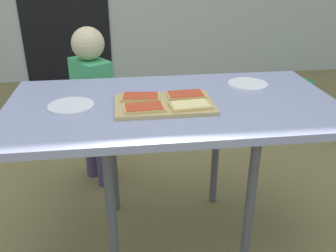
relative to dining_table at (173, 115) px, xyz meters
name	(u,v)px	position (x,y,z in m)	size (l,w,h in m)	color
ground_plane	(172,237)	(0.00, 0.00, -0.66)	(16.00, 16.00, 0.00)	olive
dining_table	(173,115)	(0.00, 0.00, 0.00)	(1.36, 0.72, 0.72)	#8E93B3
cutting_board	(164,104)	(-0.04, -0.04, 0.06)	(0.39, 0.25, 0.01)	tan
pizza_slice_near_right	(190,105)	(0.05, -0.09, 0.08)	(0.16, 0.11, 0.01)	tan
pizza_slice_near_left	(144,108)	(-0.12, -0.10, 0.08)	(0.16, 0.10, 0.01)	tan
pizza_slice_far_left	(141,97)	(-0.13, 0.02, 0.08)	(0.17, 0.11, 0.01)	tan
pizza_slice_far_right	(186,95)	(0.06, 0.02, 0.08)	(0.16, 0.10, 0.01)	tan
plate_white_right	(248,84)	(0.37, 0.17, 0.06)	(0.18, 0.18, 0.01)	white
plate_white_left	(71,105)	(-0.41, 0.00, 0.06)	(0.18, 0.18, 0.01)	white
child_left	(93,98)	(-0.37, 0.58, -0.12)	(0.25, 0.28, 0.93)	#423553
garden_hose_coil	(298,84)	(1.63, 2.10, -0.64)	(0.35, 0.35, 0.04)	#289C58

